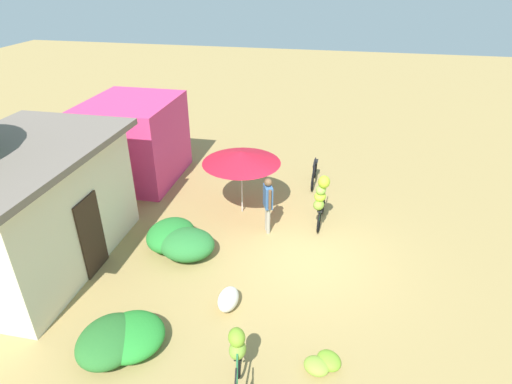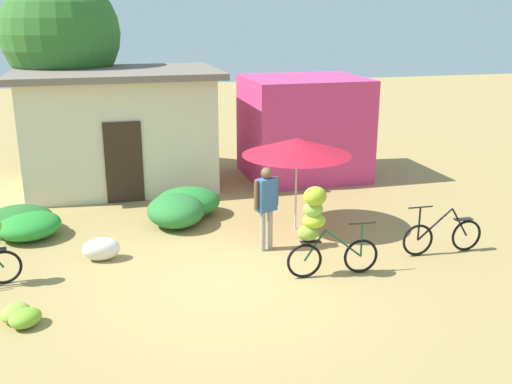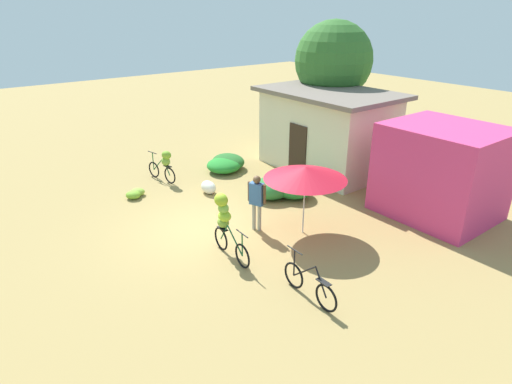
# 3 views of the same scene
# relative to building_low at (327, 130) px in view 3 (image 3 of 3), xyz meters

# --- Properties ---
(ground_plane) EXTENTS (60.00, 60.00, 0.00)m
(ground_plane) POSITION_rel_building_low_xyz_m (1.50, -6.50, -1.56)
(ground_plane) COLOR #9F844D
(building_low) EXTENTS (5.22, 3.52, 3.08)m
(building_low) POSITION_rel_building_low_xyz_m (0.00, 0.00, 0.00)
(building_low) COLOR beige
(building_low) RESTS_ON ground
(shop_pink) EXTENTS (3.20, 2.80, 2.79)m
(shop_pink) POSITION_rel_building_low_xyz_m (5.02, -0.29, -0.17)
(shop_pink) COLOR #D63773
(shop_pink) RESTS_ON ground
(tree_behind_building) EXTENTS (3.19, 3.19, 5.54)m
(tree_behind_building) POSITION_rel_building_low_xyz_m (-1.34, 1.56, 2.36)
(tree_behind_building) COLOR brown
(tree_behind_building) RESTS_ON ground
(hedge_bush_front_left) EXTENTS (1.40, 1.23, 0.57)m
(hedge_bush_front_left) POSITION_rel_building_low_xyz_m (-2.30, -3.11, -1.27)
(hedge_bush_front_left) COLOR #296829
(hedge_bush_front_left) RESTS_ON ground
(hedge_bush_front_right) EXTENTS (1.33, 1.33, 0.53)m
(hedge_bush_front_right) POSITION_rel_building_low_xyz_m (-2.09, -3.46, -1.30)
(hedge_bush_front_right) COLOR #27892E
(hedge_bush_front_right) RESTS_ON ground
(hedge_bush_mid) EXTENTS (1.24, 1.44, 0.69)m
(hedge_bush_mid) POSITION_rel_building_low_xyz_m (0.97, -3.54, -1.22)
(hedge_bush_mid) COLOR #2A7532
(hedge_bush_mid) RESTS_ON ground
(hedge_bush_by_door) EXTENTS (1.49, 1.26, 0.66)m
(hedge_bush_by_door) POSITION_rel_building_low_xyz_m (1.31, -2.95, -1.23)
(hedge_bush_by_door) COLOR #267F2F
(hedge_bush_by_door) RESTS_ON ground
(market_umbrella) EXTENTS (2.30, 2.30, 2.00)m
(market_umbrella) POSITION_rel_building_low_xyz_m (3.42, -4.43, 0.26)
(market_umbrella) COLOR beige
(market_umbrella) RESTS_ON ground
(bicycle_leftmost) EXTENTS (1.54, 0.47, 1.21)m
(bicycle_leftmost) POSITION_rel_building_low_xyz_m (-2.55, -5.75, -0.85)
(bicycle_leftmost) COLOR black
(bicycle_leftmost) RESTS_ON ground
(bicycle_near_pile) EXTENTS (1.69, 0.44, 1.68)m
(bicycle_near_pile) POSITION_rel_building_low_xyz_m (3.02, -6.81, -0.58)
(bicycle_near_pile) COLOR black
(bicycle_near_pile) RESTS_ON ground
(bicycle_center_loaded) EXTENTS (1.68, 0.15, 1.00)m
(bicycle_center_loaded) POSITION_rel_building_low_xyz_m (5.74, -6.43, -1.21)
(bicycle_center_loaded) COLOR black
(bicycle_center_loaded) RESTS_ON ground
(banana_pile_on_ground) EXTENTS (0.78, 0.86, 0.27)m
(banana_pile_on_ground) POSITION_rel_building_low_xyz_m (-1.87, -7.22, -1.43)
(banana_pile_on_ground) COLOR #74A92B
(banana_pile_on_ground) RESTS_ON ground
(produce_sack) EXTENTS (0.72, 0.48, 0.44)m
(produce_sack) POSITION_rel_building_low_xyz_m (-0.65, -5.06, -1.34)
(produce_sack) COLOR silver
(produce_sack) RESTS_ON ground
(person_vendor) EXTENTS (0.54, 0.34, 1.68)m
(person_vendor) POSITION_rel_building_low_xyz_m (2.50, -5.38, -0.53)
(person_vendor) COLOR gray
(person_vendor) RESTS_ON ground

